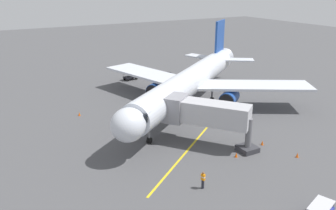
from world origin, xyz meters
name	(u,v)px	position (x,y,z in m)	size (l,w,h in m)	color
ground_plane	(177,103)	(0.00, 0.00, 0.00)	(220.00, 220.00, 0.00)	#4C4C4F
apron_lead_in_line	(213,121)	(-0.49, 8.74, 0.01)	(0.24, 40.00, 0.01)	yellow
airplane	(190,82)	(-0.71, 2.57, 4.00)	(34.59, 31.55, 11.50)	silver
jet_bridge	(200,113)	(5.07, 13.64, 3.76)	(8.57, 10.27, 5.40)	#B7B7BC
ground_crew_marshaller	(203,180)	(10.35, 21.91, 0.89)	(0.34, 0.45, 1.71)	#23232D
tug_portside	(168,77)	(-5.41, -12.65, 0.70)	(2.69, 2.69, 1.50)	#9E9EA3
baggage_cart_starboard_side	(130,76)	(0.66, -16.58, 0.66)	(2.80, 1.92, 1.27)	black
safety_cone_nose_left	(79,114)	(14.89, -2.13, 0.28)	(0.32, 0.32, 0.55)	#F2590F
safety_cone_nose_right	(297,155)	(-2.03, 21.93, 0.28)	(0.32, 0.32, 0.55)	#F2590F
safety_cone_wing_port	(262,143)	(-0.92, 17.78, 0.28)	(0.32, 0.32, 0.55)	#F2590F
safety_cone_wing_starboard	(236,155)	(3.69, 18.65, 0.28)	(0.32, 0.32, 0.55)	#F2590F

